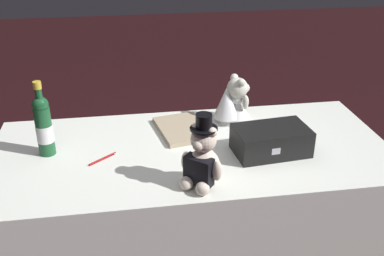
{
  "coord_description": "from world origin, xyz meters",
  "views": [
    {
      "loc": [
        -0.26,
        -1.7,
        1.7
      ],
      "look_at": [
        0.0,
        0.0,
        0.84
      ],
      "focal_mm": 42.33,
      "sensor_mm": 36.0,
      "label": 1
    }
  ],
  "objects_px": {
    "signing_pen": "(104,158)",
    "teddy_bear_groom": "(202,160)",
    "teddy_bear_bride": "(234,103)",
    "gift_case_black": "(271,140)",
    "guestbook": "(182,129)",
    "champagne_bottle": "(44,125)"
  },
  "relations": [
    {
      "from": "signing_pen",
      "to": "teddy_bear_groom",
      "type": "bearing_deg",
      "value": -33.67
    },
    {
      "from": "teddy_bear_groom",
      "to": "guestbook",
      "type": "bearing_deg",
      "value": 91.71
    },
    {
      "from": "teddy_bear_groom",
      "to": "gift_case_black",
      "type": "height_order",
      "value": "teddy_bear_groom"
    },
    {
      "from": "gift_case_black",
      "to": "champagne_bottle",
      "type": "bearing_deg",
      "value": 171.83
    },
    {
      "from": "teddy_bear_bride",
      "to": "gift_case_black",
      "type": "xyz_separation_m",
      "value": [
        0.09,
        -0.32,
        -0.04
      ]
    },
    {
      "from": "teddy_bear_bride",
      "to": "champagne_bottle",
      "type": "bearing_deg",
      "value": -167.45
    },
    {
      "from": "champagne_bottle",
      "to": "gift_case_black",
      "type": "relative_size",
      "value": 1.0
    },
    {
      "from": "signing_pen",
      "to": "guestbook",
      "type": "xyz_separation_m",
      "value": [
        0.36,
        0.21,
        0.01
      ]
    },
    {
      "from": "teddy_bear_bride",
      "to": "gift_case_black",
      "type": "bearing_deg",
      "value": -75.17
    },
    {
      "from": "teddy_bear_bride",
      "to": "guestbook",
      "type": "bearing_deg",
      "value": -165.13
    },
    {
      "from": "signing_pen",
      "to": "guestbook",
      "type": "distance_m",
      "value": 0.41
    },
    {
      "from": "champagne_bottle",
      "to": "gift_case_black",
      "type": "xyz_separation_m",
      "value": [
        0.94,
        -0.13,
        -0.08
      ]
    },
    {
      "from": "teddy_bear_bride",
      "to": "signing_pen",
      "type": "relative_size",
      "value": 1.98
    },
    {
      "from": "teddy_bear_groom",
      "to": "champagne_bottle",
      "type": "relative_size",
      "value": 0.89
    },
    {
      "from": "gift_case_black",
      "to": "guestbook",
      "type": "relative_size",
      "value": 1.12
    },
    {
      "from": "teddy_bear_groom",
      "to": "champagne_bottle",
      "type": "height_order",
      "value": "champagne_bottle"
    },
    {
      "from": "guestbook",
      "to": "champagne_bottle",
      "type": "bearing_deg",
      "value": -179.29
    },
    {
      "from": "teddy_bear_bride",
      "to": "teddy_bear_groom",
      "type": "bearing_deg",
      "value": -115.1
    },
    {
      "from": "signing_pen",
      "to": "guestbook",
      "type": "bearing_deg",
      "value": 30.1
    },
    {
      "from": "teddy_bear_groom",
      "to": "signing_pen",
      "type": "bearing_deg",
      "value": 146.33
    },
    {
      "from": "champagne_bottle",
      "to": "guestbook",
      "type": "xyz_separation_m",
      "value": [
        0.59,
        0.12,
        -0.12
      ]
    },
    {
      "from": "signing_pen",
      "to": "gift_case_black",
      "type": "xyz_separation_m",
      "value": [
        0.7,
        -0.05,
        0.05
      ]
    }
  ]
}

